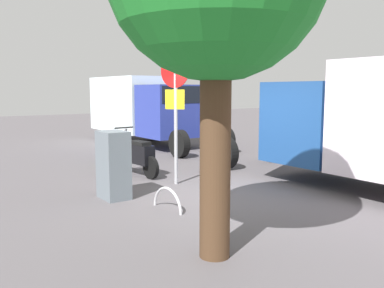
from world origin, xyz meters
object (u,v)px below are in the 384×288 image
(utility_cabinet, at_px, (113,165))
(bike_rack_hoop, at_px, (167,210))
(motorcycle, at_px, (137,155))
(stop_sign, at_px, (175,98))
(box_truck_far, at_px, (145,106))

(utility_cabinet, height_order, bike_rack_hoop, utility_cabinet)
(motorcycle, distance_m, bike_rack_hoop, 3.26)
(stop_sign, relative_size, utility_cabinet, 2.19)
(motorcycle, height_order, stop_sign, stop_sign)
(utility_cabinet, bearing_deg, box_truck_far, -31.66)
(stop_sign, relative_size, bike_rack_hoop, 3.50)
(box_truck_far, xyz_separation_m, utility_cabinet, (-7.43, 4.58, -0.85))
(motorcycle, relative_size, stop_sign, 0.61)
(box_truck_far, relative_size, utility_cabinet, 5.45)
(bike_rack_hoop, bearing_deg, box_truck_far, -25.20)
(stop_sign, distance_m, utility_cabinet, 2.18)
(box_truck_far, distance_m, utility_cabinet, 8.77)
(motorcycle, xyz_separation_m, bike_rack_hoop, (-3.08, 0.93, -0.52))
(stop_sign, bearing_deg, utility_cabinet, 103.15)
(box_truck_far, distance_m, motorcycle, 6.56)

